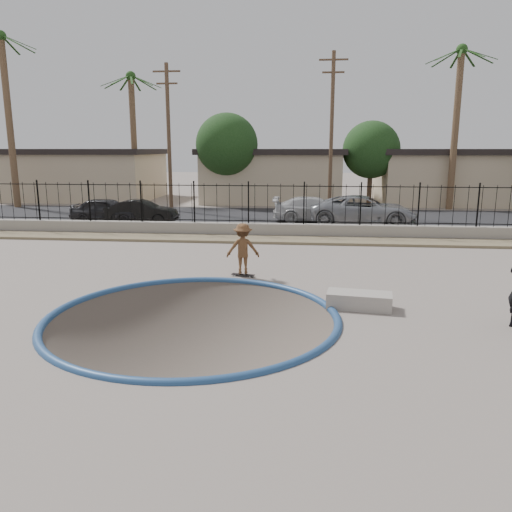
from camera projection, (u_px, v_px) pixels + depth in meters
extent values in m
cube|color=slate|center=(253.00, 252.00, 24.75)|extent=(120.00, 120.00, 2.20)
torus|color=navy|center=(193.00, 317.00, 11.87)|extent=(7.04, 7.04, 0.20)
cube|color=#877958|center=(246.00, 239.00, 21.78)|extent=(42.00, 1.60, 0.11)
cube|color=gray|center=(249.00, 230.00, 22.80)|extent=(42.00, 0.45, 0.60)
cube|color=black|center=(249.00, 221.00, 22.71)|extent=(40.00, 0.04, 0.03)
cube|color=black|center=(248.00, 186.00, 22.37)|extent=(40.00, 0.04, 0.04)
cube|color=black|center=(262.00, 216.00, 29.37)|extent=(90.00, 8.00, 0.04)
cube|color=#C0AC89|center=(86.00, 176.00, 39.74)|extent=(11.00, 8.00, 3.50)
cube|color=black|center=(84.00, 151.00, 39.33)|extent=(11.60, 8.60, 0.40)
cube|color=#C0AC89|center=(273.00, 178.00, 38.24)|extent=(10.00, 8.00, 3.50)
cube|color=black|center=(273.00, 152.00, 37.83)|extent=(10.60, 8.60, 0.40)
cube|color=#C0AC89|center=(462.00, 179.00, 36.84)|extent=(12.00, 8.00, 3.50)
cube|color=black|center=(464.00, 152.00, 36.43)|extent=(12.60, 8.60, 0.40)
cylinder|color=brown|center=(9.00, 124.00, 32.83)|extent=(0.44, 0.44, 11.00)
sphere|color=#224819|center=(1.00, 36.00, 31.68)|extent=(0.70, 0.70, 0.70)
cylinder|color=brown|center=(134.00, 141.00, 36.23)|extent=(0.44, 0.44, 9.00)
sphere|color=#224819|center=(131.00, 76.00, 35.29)|extent=(0.70, 0.70, 0.70)
cylinder|color=brown|center=(455.00, 132.00, 31.98)|extent=(0.44, 0.44, 10.00)
sphere|color=#224819|center=(462.00, 49.00, 30.93)|extent=(0.70, 0.70, 0.70)
cylinder|color=#473323|center=(169.00, 139.00, 30.97)|extent=(0.24, 0.24, 9.00)
cube|color=#473323|center=(166.00, 71.00, 30.12)|extent=(1.70, 0.10, 0.10)
cube|color=#473323|center=(167.00, 83.00, 30.27)|extent=(1.30, 0.10, 0.10)
cylinder|color=#473323|center=(331.00, 135.00, 29.91)|extent=(0.24, 0.24, 9.50)
cube|color=#473323|center=(334.00, 60.00, 29.02)|extent=(1.70, 0.10, 0.10)
cube|color=#473323|center=(333.00, 72.00, 29.16)|extent=(1.30, 0.10, 0.10)
cylinder|color=#473323|center=(227.00, 184.00, 35.19)|extent=(0.34, 0.34, 3.00)
sphere|color=#143311|center=(227.00, 145.00, 34.62)|extent=(4.32, 4.32, 4.32)
cylinder|color=#473323|center=(370.00, 186.00, 35.19)|extent=(0.34, 0.34, 2.75)
sphere|color=#143311|center=(371.00, 150.00, 34.67)|extent=(3.96, 3.96, 3.96)
imported|color=brown|center=(243.00, 252.00, 15.53)|extent=(1.08, 0.70, 1.58)
cube|color=black|center=(243.00, 275.00, 15.68)|extent=(0.77, 0.34, 0.02)
cylinder|color=silver|center=(235.00, 275.00, 15.70)|extent=(0.05, 0.04, 0.05)
cylinder|color=silver|center=(236.00, 274.00, 15.83)|extent=(0.05, 0.04, 0.05)
cylinder|color=silver|center=(250.00, 277.00, 15.55)|extent=(0.05, 0.04, 0.05)
cylinder|color=silver|center=(251.00, 276.00, 15.68)|extent=(0.05, 0.04, 0.05)
cube|color=#9C948A|center=(359.00, 300.00, 12.54)|extent=(1.68, 0.91, 0.40)
imported|color=black|center=(107.00, 210.00, 26.71)|extent=(4.02, 1.90, 1.33)
imported|color=black|center=(141.00, 212.00, 26.40)|extent=(3.77, 1.35, 1.24)
imported|color=silver|center=(316.00, 209.00, 26.97)|extent=(4.64, 1.95, 1.34)
imported|color=gray|center=(364.00, 210.00, 25.89)|extent=(5.67, 2.99, 1.52)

